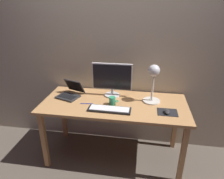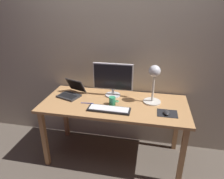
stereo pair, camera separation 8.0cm
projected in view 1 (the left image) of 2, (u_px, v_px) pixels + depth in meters
ground_plane at (114, 155)px, 2.54m from camera, size 4.80×4.80×0.00m
back_wall at (119, 45)px, 2.38m from camera, size 4.80×0.06×2.60m
desk at (114, 109)px, 2.27m from camera, size 1.60×0.70×0.74m
monitor at (112, 79)px, 2.32m from camera, size 0.46×0.18×0.39m
keyboard_main at (109, 109)px, 2.08m from camera, size 0.44×0.15×0.03m
laptop at (71, 92)px, 2.39m from camera, size 0.32×0.34×0.18m
desk_lamp at (153, 78)px, 2.16m from camera, size 0.19×0.19×0.43m
mousepad at (167, 112)px, 2.04m from camera, size 0.20×0.16×0.00m
mouse at (167, 112)px, 2.02m from camera, size 0.06×0.10×0.03m
coffee_mug at (112, 101)px, 2.18m from camera, size 0.11×0.07×0.09m
pen at (87, 104)px, 2.21m from camera, size 0.14×0.02×0.01m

